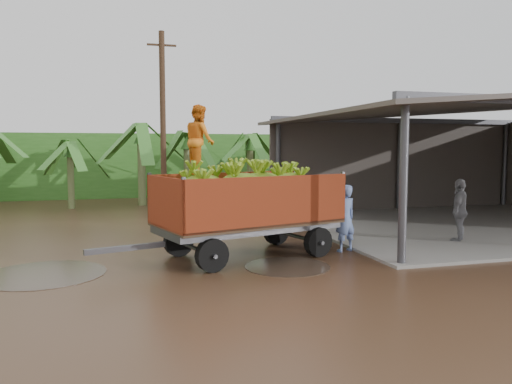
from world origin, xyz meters
TOP-DOWN VIEW (x-y plane):
  - ground at (0.00, 0.00)m, footprint 100.00×100.00m
  - packing_shed at (11.77, 1.77)m, footprint 12.78×10.80m
  - hedge_north at (-2.00, 16.00)m, footprint 22.00×3.00m
  - banana_trailer at (2.01, -1.70)m, footprint 6.49×3.40m
  - man_blue at (4.74, -1.79)m, footprint 0.76×0.60m
  - man_grey at (8.53, -1.60)m, footprint 1.15×1.09m
  - utility_pole at (0.75, 7.35)m, footprint 1.20×0.24m

SIDE VIEW (x-z plane):
  - ground at x=0.00m, z-range 0.00..0.00m
  - man_blue at x=4.74m, z-range 0.00..1.82m
  - man_grey at x=8.53m, z-range 0.00..1.91m
  - banana_trailer at x=2.01m, z-range -0.52..3.35m
  - hedge_north at x=-2.00m, z-range 0.00..3.60m
  - packing_shed at x=11.77m, z-range 0.13..4.88m
  - utility_pole at x=0.75m, z-range 0.06..7.67m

